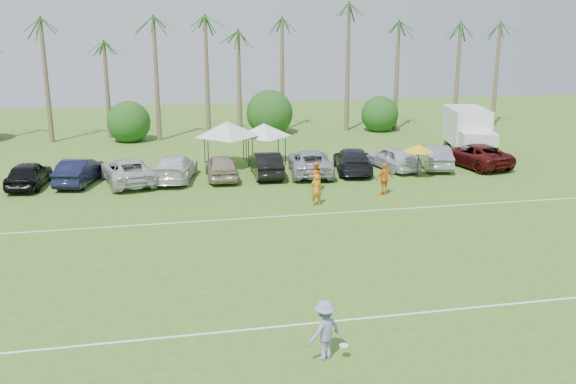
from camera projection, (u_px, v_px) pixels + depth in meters
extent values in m
plane|color=#406A1F|center=(299.00, 356.00, 19.41)|extent=(120.00, 120.00, 0.00)
cube|color=white|center=(286.00, 326.00, 21.30)|extent=(80.00, 0.10, 0.01)
cube|color=white|center=(238.00, 219.00, 32.63)|extent=(80.00, 0.10, 0.01)
cone|color=brown|center=(50.00, 81.00, 51.61)|extent=(0.44, 0.44, 10.00)
cone|color=brown|center=(101.00, 74.00, 52.27)|extent=(0.44, 0.44, 11.00)
cone|color=brown|center=(152.00, 91.00, 53.46)|extent=(0.44, 0.44, 8.00)
cone|color=brown|center=(200.00, 84.00, 54.12)|extent=(0.44, 0.44, 9.00)
cone|color=brown|center=(247.00, 77.00, 54.78)|extent=(0.44, 0.44, 10.00)
cone|color=brown|center=(292.00, 71.00, 55.44)|extent=(0.44, 0.44, 11.00)
cone|color=brown|center=(347.00, 87.00, 56.82)|extent=(0.44, 0.44, 8.00)
cone|color=brown|center=(401.00, 80.00, 57.68)|extent=(0.44, 0.44, 9.00)
cone|color=brown|center=(453.00, 73.00, 58.54)|extent=(0.44, 0.44, 10.00)
cone|color=brown|center=(493.00, 67.00, 59.20)|extent=(0.44, 0.44, 11.00)
cylinder|color=brown|center=(130.00, 129.00, 54.87)|extent=(0.30, 0.30, 1.40)
sphere|color=#154413|center=(129.00, 116.00, 54.59)|extent=(4.00, 4.00, 4.00)
cylinder|color=brown|center=(268.00, 125.00, 57.25)|extent=(0.30, 0.30, 1.40)
sphere|color=#154413|center=(268.00, 112.00, 56.96)|extent=(4.00, 4.00, 4.00)
cylinder|color=brown|center=(374.00, 121.00, 59.23)|extent=(0.30, 0.30, 1.40)
sphere|color=#154413|center=(375.00, 109.00, 58.94)|extent=(4.00, 4.00, 4.00)
imported|color=orange|center=(316.00, 190.00, 34.87)|extent=(0.65, 0.44, 1.75)
imported|color=orange|center=(315.00, 176.00, 37.82)|extent=(0.92, 0.76, 1.72)
imported|color=orange|center=(385.00, 179.00, 36.90)|extent=(1.19, 0.73, 1.89)
cube|color=silver|center=(466.00, 125.00, 47.96)|extent=(3.57, 5.21, 2.59)
cube|color=silver|center=(477.00, 148.00, 45.04)|extent=(2.73, 2.34, 2.17)
cube|color=black|center=(480.00, 154.00, 44.37)|extent=(2.39, 0.82, 1.04)
cube|color=#E5590C|center=(483.00, 132.00, 48.07)|extent=(0.38, 1.62, 0.93)
cylinder|color=black|center=(461.00, 156.00, 45.42)|extent=(0.51, 0.98, 0.93)
cylinder|color=black|center=(490.00, 156.00, 45.39)|extent=(0.51, 0.98, 0.93)
cylinder|color=black|center=(447.00, 144.00, 49.61)|extent=(0.51, 0.98, 0.93)
cylinder|color=black|center=(474.00, 144.00, 49.58)|extent=(0.51, 0.98, 0.93)
cylinder|color=black|center=(208.00, 157.00, 42.22)|extent=(0.06, 0.06, 2.09)
cylinder|color=black|center=(252.00, 155.00, 42.80)|extent=(0.06, 0.06, 2.09)
cylinder|color=black|center=(205.00, 148.00, 45.00)|extent=(0.06, 0.06, 2.09)
cylinder|color=black|center=(246.00, 147.00, 45.58)|extent=(0.06, 0.06, 2.09)
pyramid|color=silver|center=(227.00, 121.00, 43.35)|extent=(4.52, 4.52, 1.05)
cylinder|color=black|center=(249.00, 154.00, 43.83)|extent=(0.06, 0.06, 1.84)
cylinder|color=black|center=(285.00, 152.00, 44.34)|extent=(0.06, 0.06, 1.84)
cylinder|color=black|center=(243.00, 147.00, 46.25)|extent=(0.06, 0.06, 1.84)
cylinder|color=black|center=(278.00, 145.00, 46.76)|extent=(0.06, 0.06, 1.84)
pyramid|color=white|center=(264.00, 123.00, 44.81)|extent=(3.98, 3.98, 0.92)
cylinder|color=black|center=(418.00, 163.00, 40.78)|extent=(0.05, 0.05, 1.95)
cone|color=gold|center=(419.00, 148.00, 40.52)|extent=(1.95, 1.95, 0.44)
imported|color=#857EB3|center=(324.00, 330.00, 19.04)|extent=(1.39, 1.19, 1.86)
cylinder|color=white|center=(344.00, 346.00, 19.12)|extent=(0.27, 0.27, 0.03)
imported|color=black|center=(29.00, 174.00, 38.60)|extent=(2.43, 4.89, 1.60)
imported|color=black|center=(79.00, 171.00, 39.34)|extent=(2.80, 5.12, 1.60)
imported|color=silver|center=(127.00, 171.00, 39.47)|extent=(3.84, 6.20, 1.60)
imported|color=silver|center=(175.00, 168.00, 40.30)|extent=(3.35, 5.87, 1.60)
imported|color=gray|center=(222.00, 167.00, 40.57)|extent=(2.01, 4.75, 1.60)
imported|color=black|center=(266.00, 164.00, 41.30)|extent=(1.84, 4.91, 1.60)
imported|color=#9C9FAC|center=(310.00, 162.00, 41.81)|extent=(3.47, 6.09, 1.60)
imported|color=black|center=(353.00, 160.00, 42.43)|extent=(3.24, 5.84, 1.60)
imported|color=silver|center=(393.00, 158.00, 43.13)|extent=(2.78, 4.98, 1.60)
imported|color=gray|center=(434.00, 156.00, 43.57)|extent=(2.71, 5.11, 1.60)
imported|color=#440D0C|center=(475.00, 155.00, 44.02)|extent=(3.78, 6.18, 1.60)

